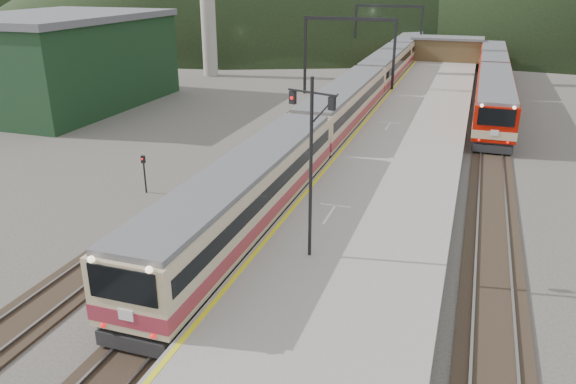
% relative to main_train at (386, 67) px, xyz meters
% --- Properties ---
extents(track_main, '(2.60, 200.00, 0.23)m').
position_rel_main_train_xyz_m(track_main, '(0.00, -22.27, -2.01)').
color(track_main, black).
rests_on(track_main, ground).
extents(track_far, '(2.60, 200.00, 0.23)m').
position_rel_main_train_xyz_m(track_far, '(-5.00, -22.27, -2.01)').
color(track_far, black).
rests_on(track_far, ground).
extents(track_second, '(2.60, 200.00, 0.23)m').
position_rel_main_train_xyz_m(track_second, '(11.50, -22.27, -2.01)').
color(track_second, black).
rests_on(track_second, ground).
extents(platform, '(8.00, 100.00, 1.00)m').
position_rel_main_train_xyz_m(platform, '(5.60, -24.27, -1.58)').
color(platform, gray).
rests_on(platform, ground).
extents(gantry_near, '(9.55, 0.25, 8.00)m').
position_rel_main_train_xyz_m(gantry_near, '(-2.85, -7.27, 3.51)').
color(gantry_near, black).
rests_on(gantry_near, ground).
extents(gantry_far, '(9.55, 0.25, 8.00)m').
position_rel_main_train_xyz_m(gantry_far, '(-2.85, 17.73, 3.51)').
color(gantry_far, black).
rests_on(gantry_far, ground).
extents(warehouse, '(14.50, 20.50, 8.60)m').
position_rel_main_train_xyz_m(warehouse, '(-28.00, -20.27, 2.24)').
color(warehouse, black).
rests_on(warehouse, ground).
extents(station_shed, '(9.40, 4.40, 3.10)m').
position_rel_main_train_xyz_m(station_shed, '(5.60, 15.73, 0.49)').
color(station_shed, brown).
rests_on(station_shed, platform).
extents(main_train, '(3.02, 103.69, 3.69)m').
position_rel_main_train_xyz_m(main_train, '(0.00, 0.00, 0.00)').
color(main_train, tan).
rests_on(main_train, track_main).
extents(second_train, '(3.00, 40.80, 3.66)m').
position_rel_main_train_xyz_m(second_train, '(11.50, -4.14, -0.02)').
color(second_train, '#B50F02').
rests_on(second_train, track_second).
extents(signal_mast, '(2.11, 0.81, 7.45)m').
position_rel_main_train_xyz_m(signal_mast, '(4.07, -44.63, 3.45)').
color(signal_mast, black).
rests_on(signal_mast, platform).
extents(short_signal_b, '(0.23, 0.17, 2.27)m').
position_rel_main_train_xyz_m(short_signal_b, '(-2.01, -32.29, -0.61)').
color(short_signal_b, black).
rests_on(short_signal_b, ground).
extents(short_signal_c, '(0.24, 0.19, 2.27)m').
position_rel_main_train_xyz_m(short_signal_c, '(-7.80, -38.33, -0.61)').
color(short_signal_c, black).
rests_on(short_signal_c, ground).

